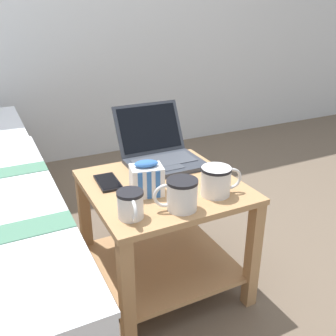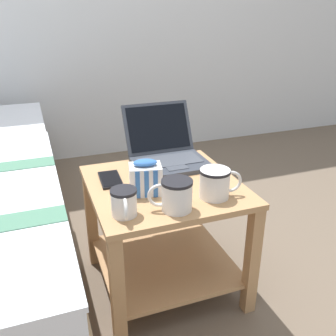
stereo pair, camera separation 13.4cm
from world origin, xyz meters
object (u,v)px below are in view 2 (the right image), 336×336
Objects in this scene: mug_front_right at (176,194)px; mug_mid_center at (124,201)px; snack_bag at (146,178)px; mug_front_left at (215,182)px; cell_phone at (110,179)px; laptop at (167,152)px.

mug_front_right is 0.17m from mug_mid_center.
snack_bag is (0.11, 0.13, 0.01)m from mug_mid_center.
mug_front_left is at bearing 12.89° from mug_front_right.
mug_mid_center is 0.28m from cell_phone.
snack_bag reaches higher than mug_front_left.
cell_phone is (-0.27, -0.11, -0.04)m from laptop.
mug_front_right is at bearing -167.11° from mug_front_left.
mug_mid_center is 0.80× the size of cell_phone.
mug_front_right is at bearing -7.43° from mug_mid_center.
mug_front_left reaches higher than mug_mid_center.
mug_mid_center is at bearing -130.86° from snack_bag.
laptop is at bearing 74.09° from mug_front_right.
laptop is at bearing 21.54° from cell_phone.
snack_bag is (-0.06, 0.15, 0.00)m from mug_front_right.
snack_bag is at bearing -56.05° from cell_phone.
laptop reaches higher than snack_bag.
laptop is at bearing 97.34° from mug_front_left.
laptop is 0.29m from cell_phone.
laptop reaches higher than mug_front_right.
laptop is at bearing 53.39° from mug_mid_center.
cell_phone is at bearing -158.46° from laptop.
mug_front_left is at bearing -82.66° from laptop.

